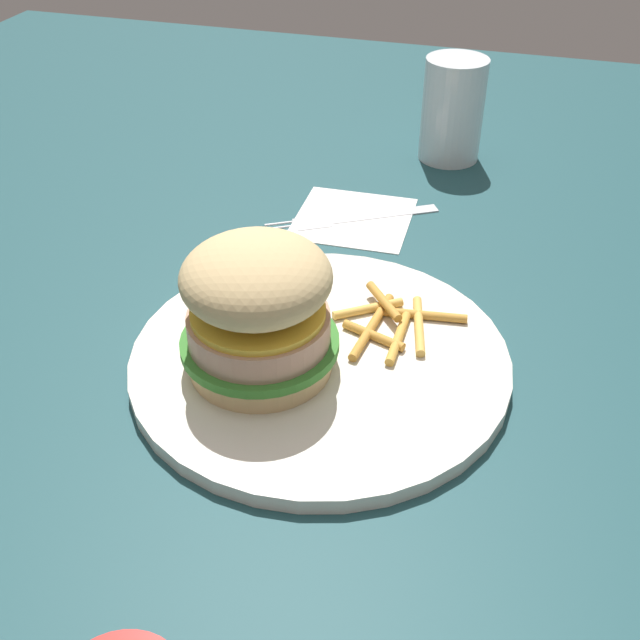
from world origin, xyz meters
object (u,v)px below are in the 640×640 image
object	(u,v)px
fries_pile	(392,322)
drink_glass	(452,114)
sandwich	(258,308)
plate	(320,359)
fork	(352,216)
napkin	(353,218)

from	to	relation	value
fries_pile	drink_glass	distance (m)	0.35
sandwich	drink_glass	distance (m)	0.42
plate	fork	size ratio (longest dim) A/B	1.77
napkin	fork	distance (m)	0.00
sandwich	plate	bearing A→B (deg)	-145.08
drink_glass	plate	bearing A→B (deg)	85.02
sandwich	napkin	size ratio (longest dim) A/B	1.02
fork	drink_glass	xyz separation A→B (m)	(-0.07, -0.17, 0.05)
sandwich	fork	size ratio (longest dim) A/B	0.71
fork	drink_glass	size ratio (longest dim) A/B	1.42
napkin	fork	world-z (taller)	fork
fries_pile	drink_glass	xyz separation A→B (m)	(0.01, -0.34, 0.03)
napkin	drink_glass	bearing A→B (deg)	-111.55
drink_glass	napkin	bearing A→B (deg)	68.45
sandwich	drink_glass	size ratio (longest dim) A/B	1.01
plate	fork	xyz separation A→B (m)	(0.03, -0.22, -0.00)
fries_pile	napkin	bearing A→B (deg)	-66.56
sandwich	napkin	world-z (taller)	sandwich
plate	drink_glass	xyz separation A→B (m)	(-0.03, -0.39, 0.04)
plate	fries_pile	size ratio (longest dim) A/B	2.81
fries_pile	drink_glass	world-z (taller)	drink_glass
plate	sandwich	world-z (taller)	sandwich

